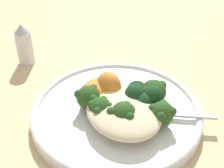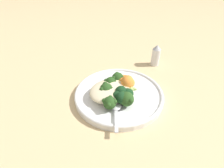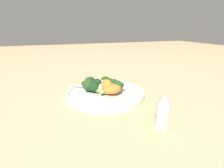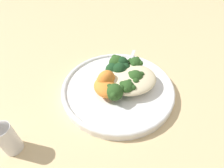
{
  "view_description": "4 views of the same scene",
  "coord_description": "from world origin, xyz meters",
  "px_view_note": "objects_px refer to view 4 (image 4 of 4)",
  "views": [
    {
      "loc": [
        -0.32,
        0.19,
        0.35
      ],
      "look_at": [
        0.02,
        -0.01,
        0.06
      ],
      "focal_mm": 50.0,
      "sensor_mm": 36.0,
      "label": 1
    },
    {
      "loc": [
        -0.27,
        -0.33,
        0.37
      ],
      "look_at": [
        -0.02,
        0.0,
        0.05
      ],
      "focal_mm": 28.0,
      "sensor_mm": 36.0,
      "label": 2
    },
    {
      "loc": [
        0.56,
        -0.19,
        0.24
      ],
      "look_at": [
        0.02,
        0.01,
        0.05
      ],
      "focal_mm": 28.0,
      "sensor_mm": 36.0,
      "label": 3
    },
    {
      "loc": [
        0.12,
        0.27,
        0.32
      ],
      "look_at": [
        0.02,
        -0.01,
        0.04
      ],
      "focal_mm": 28.0,
      "sensor_mm": 36.0,
      "label": 4
    }
  ],
  "objects_px": {
    "broccoli_stalk_2": "(132,79)",
    "kale_tuft": "(119,67)",
    "plate": "(118,88)",
    "broccoli_stalk_3": "(129,68)",
    "sweet_potato_chunk_1": "(106,80)",
    "quinoa_mound": "(131,79)",
    "broccoli_stalk_4": "(115,65)",
    "broccoli_stalk_0": "(113,90)",
    "spoon": "(128,66)",
    "sweet_potato_chunk_0": "(105,87)",
    "broccoli_stalk_1": "(122,87)",
    "salt_shaker": "(6,137)"
  },
  "relations": [
    {
      "from": "broccoli_stalk_2",
      "to": "plate",
      "type": "bearing_deg",
      "value": -177.65
    },
    {
      "from": "plate",
      "to": "quinoa_mound",
      "type": "bearing_deg",
      "value": 167.88
    },
    {
      "from": "broccoli_stalk_2",
      "to": "spoon",
      "type": "relative_size",
      "value": 0.96
    },
    {
      "from": "broccoli_stalk_4",
      "to": "kale_tuft",
      "type": "bearing_deg",
      "value": -107.17
    },
    {
      "from": "quinoa_mound",
      "to": "sweet_potato_chunk_1",
      "type": "height_order",
      "value": "sweet_potato_chunk_1"
    },
    {
      "from": "broccoli_stalk_1",
      "to": "sweet_potato_chunk_0",
      "type": "height_order",
      "value": "broccoli_stalk_1"
    },
    {
      "from": "sweet_potato_chunk_0",
      "to": "salt_shaker",
      "type": "height_order",
      "value": "salt_shaker"
    },
    {
      "from": "kale_tuft",
      "to": "salt_shaker",
      "type": "distance_m",
      "value": 0.28
    },
    {
      "from": "broccoli_stalk_0",
      "to": "broccoli_stalk_3",
      "type": "relative_size",
      "value": 0.74
    },
    {
      "from": "sweet_potato_chunk_1",
      "to": "broccoli_stalk_3",
      "type": "bearing_deg",
      "value": -157.48
    },
    {
      "from": "plate",
      "to": "spoon",
      "type": "bearing_deg",
      "value": -134.71
    },
    {
      "from": "spoon",
      "to": "broccoli_stalk_4",
      "type": "bearing_deg",
      "value": 128.35
    },
    {
      "from": "quinoa_mound",
      "to": "kale_tuft",
      "type": "xyz_separation_m",
      "value": [
        0.01,
        -0.05,
        0.0
      ]
    },
    {
      "from": "broccoli_stalk_0",
      "to": "spoon",
      "type": "relative_size",
      "value": 0.86
    },
    {
      "from": "broccoli_stalk_1",
      "to": "sweet_potato_chunk_0",
      "type": "bearing_deg",
      "value": -147.46
    },
    {
      "from": "broccoli_stalk_4",
      "to": "spoon",
      "type": "distance_m",
      "value": 0.04
    },
    {
      "from": "quinoa_mound",
      "to": "broccoli_stalk_0",
      "type": "height_order",
      "value": "broccoli_stalk_0"
    },
    {
      "from": "kale_tuft",
      "to": "broccoli_stalk_4",
      "type": "bearing_deg",
      "value": -66.17
    },
    {
      "from": "broccoli_stalk_2",
      "to": "salt_shaker",
      "type": "bearing_deg",
      "value": -144.46
    },
    {
      "from": "broccoli_stalk_1",
      "to": "spoon",
      "type": "xyz_separation_m",
      "value": [
        -0.05,
        -0.08,
        -0.01
      ]
    },
    {
      "from": "broccoli_stalk_4",
      "to": "sweet_potato_chunk_1",
      "type": "relative_size",
      "value": 2.05
    },
    {
      "from": "broccoli_stalk_3",
      "to": "sweet_potato_chunk_1",
      "type": "distance_m",
      "value": 0.08
    },
    {
      "from": "broccoli_stalk_1",
      "to": "sweet_potato_chunk_0",
      "type": "relative_size",
      "value": 1.42
    },
    {
      "from": "broccoli_stalk_2",
      "to": "sweet_potato_chunk_0",
      "type": "relative_size",
      "value": 1.57
    },
    {
      "from": "broccoli_stalk_1",
      "to": "broccoli_stalk_2",
      "type": "relative_size",
      "value": 0.9
    },
    {
      "from": "sweet_potato_chunk_0",
      "to": "broccoli_stalk_3",
      "type": "bearing_deg",
      "value": -151.31
    },
    {
      "from": "quinoa_mound",
      "to": "kale_tuft",
      "type": "height_order",
      "value": "kale_tuft"
    },
    {
      "from": "broccoli_stalk_0",
      "to": "kale_tuft",
      "type": "relative_size",
      "value": 1.47
    },
    {
      "from": "broccoli_stalk_0",
      "to": "broccoli_stalk_4",
      "type": "distance_m",
      "value": 0.09
    },
    {
      "from": "broccoli_stalk_0",
      "to": "sweet_potato_chunk_1",
      "type": "distance_m",
      "value": 0.03
    },
    {
      "from": "quinoa_mound",
      "to": "sweet_potato_chunk_0",
      "type": "distance_m",
      "value": 0.07
    },
    {
      "from": "broccoli_stalk_2",
      "to": "broccoli_stalk_4",
      "type": "height_order",
      "value": "broccoli_stalk_4"
    },
    {
      "from": "sweet_potato_chunk_0",
      "to": "broccoli_stalk_0",
      "type": "bearing_deg",
      "value": 123.2
    },
    {
      "from": "sweet_potato_chunk_1",
      "to": "quinoa_mound",
      "type": "bearing_deg",
      "value": 170.68
    },
    {
      "from": "broccoli_stalk_4",
      "to": "quinoa_mound",
      "type": "bearing_deg",
      "value": -114.22
    },
    {
      "from": "plate",
      "to": "quinoa_mound",
      "type": "distance_m",
      "value": 0.04
    },
    {
      "from": "plate",
      "to": "broccoli_stalk_4",
      "type": "bearing_deg",
      "value": -103.43
    },
    {
      "from": "broccoli_stalk_3",
      "to": "quinoa_mound",
      "type": "bearing_deg",
      "value": -124.91
    },
    {
      "from": "kale_tuft",
      "to": "sweet_potato_chunk_0",
      "type": "bearing_deg",
      "value": 42.38
    },
    {
      "from": "quinoa_mound",
      "to": "broccoli_stalk_1",
      "type": "xyz_separation_m",
      "value": [
        0.03,
        0.02,
        0.0
      ]
    },
    {
      "from": "plate",
      "to": "broccoli_stalk_3",
      "type": "height_order",
      "value": "broccoli_stalk_3"
    },
    {
      "from": "kale_tuft",
      "to": "broccoli_stalk_2",
      "type": "bearing_deg",
      "value": 103.15
    },
    {
      "from": "plate",
      "to": "salt_shaker",
      "type": "height_order",
      "value": "salt_shaker"
    },
    {
      "from": "quinoa_mound",
      "to": "broccoli_stalk_4",
      "type": "height_order",
      "value": "broccoli_stalk_4"
    },
    {
      "from": "broccoli_stalk_1",
      "to": "spoon",
      "type": "distance_m",
      "value": 0.09
    },
    {
      "from": "broccoli_stalk_2",
      "to": "kale_tuft",
      "type": "relative_size",
      "value": 1.63
    },
    {
      "from": "plate",
      "to": "broccoli_stalk_1",
      "type": "xyz_separation_m",
      "value": [
        0.0,
        0.02,
        0.03
      ]
    },
    {
      "from": "broccoli_stalk_0",
      "to": "salt_shaker",
      "type": "height_order",
      "value": "salt_shaker"
    },
    {
      "from": "kale_tuft",
      "to": "spoon",
      "type": "bearing_deg",
      "value": -159.24
    },
    {
      "from": "broccoli_stalk_3",
      "to": "spoon",
      "type": "bearing_deg",
      "value": 53.74
    }
  ]
}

